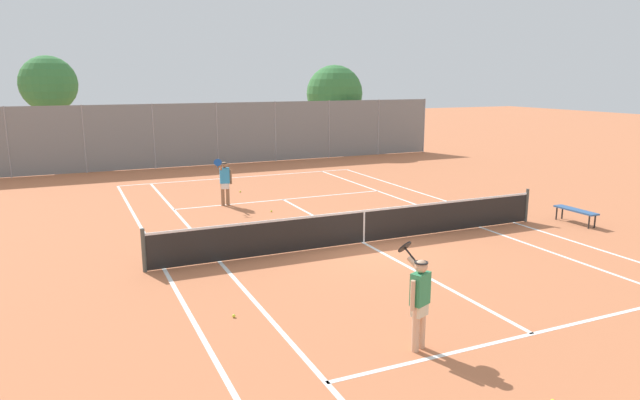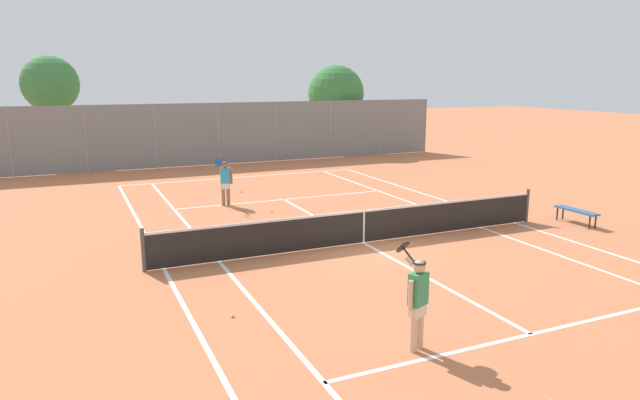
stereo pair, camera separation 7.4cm
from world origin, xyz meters
name	(u,v)px [view 2 (the right image)]	position (x,y,z in m)	size (l,w,h in m)	color
ground_plane	(363,243)	(0.00, 0.00, 0.00)	(120.00, 120.00, 0.00)	#C67047
court_line_markings	(363,243)	(0.00, 0.00, 0.00)	(11.10, 23.90, 0.01)	white
tennis_net	(364,225)	(0.00, 0.00, 0.51)	(12.00, 0.10, 1.07)	#474C47
player_near_side	(417,298)	(-2.24, -6.03, 0.93)	(0.45, 0.88, 1.77)	#D8A884
player_far_left	(225,180)	(-2.28, 6.30, 0.93)	(0.76, 0.72, 1.77)	#936B4C
loose_tennis_ball_0	(232,316)	(-4.75, -3.46, 0.03)	(0.07, 0.07, 0.07)	#D1DB33
loose_tennis_ball_2	(241,192)	(-1.10, 8.41, 0.03)	(0.07, 0.07, 0.07)	#D1DB33
loose_tennis_ball_3	(272,211)	(-1.11, 4.63, 0.03)	(0.07, 0.07, 0.07)	#D1DB33
courtside_bench	(576,211)	(7.17, -0.87, 0.41)	(0.36, 1.50, 0.47)	#33598C
back_fence	(218,134)	(0.00, 16.23, 1.65)	(26.24, 0.08, 3.29)	gray
tree_behind_left	(51,86)	(-7.90, 19.78, 4.13)	(2.89, 2.89, 5.69)	brown
tree_behind_right	(337,95)	(8.09, 18.50, 3.51)	(3.44, 3.44, 5.33)	brown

